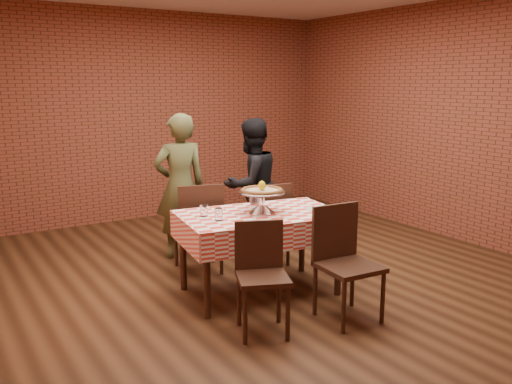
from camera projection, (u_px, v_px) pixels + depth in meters
ground at (266, 277)px, 5.44m from camera, size 6.00×6.00×0.00m
back_wall at (149, 116)px, 7.64m from camera, size 5.50×0.00×5.50m
table at (260, 253)px, 4.99m from camera, size 1.53×1.05×0.75m
tablecloth at (260, 226)px, 4.94m from camera, size 1.57×1.09×0.24m
pizza_stand at (262, 202)px, 4.92m from camera, size 0.51×0.51×0.19m
pizza at (262, 191)px, 4.90m from camera, size 0.45×0.45×0.03m
lemon at (262, 186)px, 4.89m from camera, size 0.08×0.08×0.09m
water_glass_left at (219, 214)px, 4.65m from camera, size 0.08×0.08×0.11m
water_glass_right at (204, 210)px, 4.78m from camera, size 0.08×0.08×0.11m
side_plate at (314, 209)px, 5.05m from camera, size 0.17×0.17×0.01m
sweetener_packet_a at (326, 210)px, 5.02m from camera, size 0.06×0.04×0.00m
sweetener_packet_b at (328, 209)px, 5.05m from camera, size 0.05×0.04×0.00m
condiment_caddy at (255, 198)px, 5.20m from camera, size 0.14×0.13×0.16m
chair_near_left at (263, 281)px, 4.16m from camera, size 0.50×0.50×0.86m
chair_near_right at (349, 265)px, 4.40m from camera, size 0.48×0.48×0.93m
chair_far_left at (198, 226)px, 5.56m from camera, size 0.55×0.55×0.94m
chair_far_right at (266, 223)px, 5.79m from camera, size 0.45×0.45×0.89m
diner_olive at (180, 186)px, 5.97m from camera, size 0.62×0.45×1.60m
diner_black at (251, 185)px, 6.25m from camera, size 0.82×0.68×1.52m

